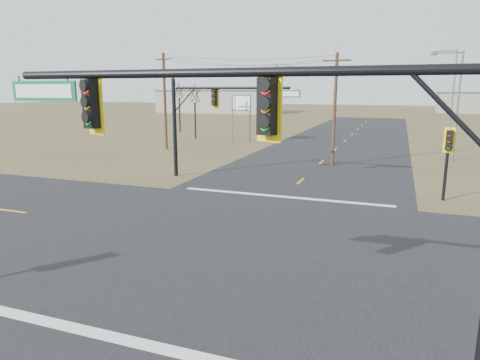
% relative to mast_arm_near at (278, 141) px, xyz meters
% --- Properties ---
extents(ground, '(320.00, 320.00, 0.00)m').
position_rel_mast_arm_near_xyz_m(ground, '(-3.72, 7.50, -5.01)').
color(ground, brown).
rests_on(ground, ground).
extents(road_ew, '(160.00, 14.00, 0.02)m').
position_rel_mast_arm_near_xyz_m(road_ew, '(-3.72, 7.50, -5.00)').
color(road_ew, black).
rests_on(road_ew, ground).
extents(road_ns, '(14.00, 160.00, 0.02)m').
position_rel_mast_arm_near_xyz_m(road_ns, '(-3.72, 7.50, -4.99)').
color(road_ns, black).
rests_on(road_ns, ground).
extents(stop_bar_near, '(12.00, 0.40, 0.01)m').
position_rel_mast_arm_near_xyz_m(stop_bar_near, '(-3.72, 0.00, -4.98)').
color(stop_bar_near, silver).
rests_on(stop_bar_near, road_ns).
extents(stop_bar_far, '(12.00, 0.40, 0.01)m').
position_rel_mast_arm_near_xyz_m(stop_bar_far, '(-3.72, 15.00, -4.98)').
color(stop_bar_far, silver).
rests_on(stop_bar_far, road_ns).
extents(mast_arm_near, '(10.34, 0.56, 6.86)m').
position_rel_mast_arm_near_xyz_m(mast_arm_near, '(0.00, 0.00, 0.00)').
color(mast_arm_near, black).
rests_on(mast_arm_near, ground).
extents(mast_arm_far, '(8.83, 0.40, 6.63)m').
position_rel_mast_arm_near_xyz_m(mast_arm_far, '(-9.24, 18.32, -0.20)').
color(mast_arm_far, black).
rests_on(mast_arm_far, ground).
extents(pedestal_signal_ne, '(0.62, 0.53, 4.02)m').
position_rel_mast_arm_near_xyz_m(pedestal_signal_ne, '(4.66, 17.21, -2.04)').
color(pedestal_signal_ne, black).
rests_on(pedestal_signal_ne, ground).
extents(utility_pole_near, '(2.13, 0.25, 8.69)m').
position_rel_mast_arm_near_xyz_m(utility_pole_near, '(-2.66, 26.29, -0.46)').
color(utility_pole_near, '#4B3120').
rests_on(utility_pole_near, ground).
extents(utility_pole_far, '(2.17, 1.01, 9.44)m').
position_rel_mast_arm_near_xyz_m(utility_pole_far, '(-19.98, 30.28, -0.10)').
color(utility_pole_far, '#4B3120').
rests_on(utility_pole_far, ground).
extents(highway_sign, '(2.71, 1.05, 5.35)m').
position_rel_mast_arm_near_xyz_m(highway_sign, '(-14.83, 38.35, -1.17)').
color(highway_sign, slate).
rests_on(highway_sign, ground).
extents(streetlight_a, '(2.54, 0.35, 9.07)m').
position_rel_mast_arm_near_xyz_m(streetlight_a, '(6.36, 32.14, 0.08)').
color(streetlight_a, slate).
rests_on(streetlight_a, ground).
extents(streetlight_b, '(3.09, 0.31, 11.12)m').
position_rel_mast_arm_near_xyz_m(streetlight_b, '(8.36, 56.84, 1.24)').
color(streetlight_b, slate).
rests_on(streetlight_b, ground).
extents(streetlight_c, '(2.54, 0.25, 9.12)m').
position_rel_mast_arm_near_xyz_m(streetlight_c, '(-13.13, 47.56, 0.11)').
color(streetlight_c, slate).
rests_on(streetlight_c, ground).
extents(bare_tree_a, '(3.17, 3.17, 6.92)m').
position_rel_mast_arm_near_xyz_m(bare_tree_a, '(-21.16, 39.38, 0.47)').
color(bare_tree_a, black).
rests_on(bare_tree_a, ground).
extents(bare_tree_b, '(3.10, 3.10, 7.32)m').
position_rel_mast_arm_near_xyz_m(bare_tree_b, '(-27.11, 46.52, 0.85)').
color(bare_tree_b, black).
rests_on(bare_tree_b, ground).
extents(warehouse_left, '(28.00, 14.00, 5.50)m').
position_rel_mast_arm_near_xyz_m(warehouse_left, '(-43.72, 97.50, -2.26)').
color(warehouse_left, gray).
rests_on(warehouse_left, ground).
extents(warehouse_mid, '(20.00, 12.00, 5.00)m').
position_rel_mast_arm_near_xyz_m(warehouse_mid, '(21.28, 117.50, -2.51)').
color(warehouse_mid, gray).
rests_on(warehouse_mid, ground).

